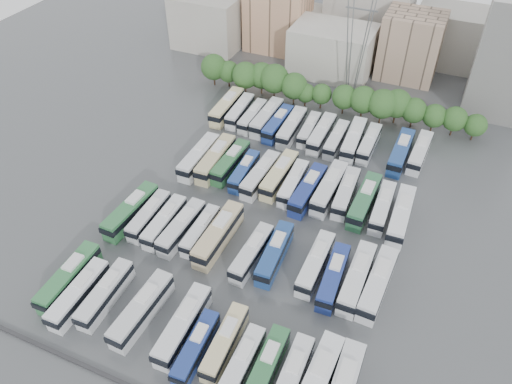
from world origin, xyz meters
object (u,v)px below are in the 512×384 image
at_px(bus_r1_s3, 181,227).
at_px(bus_r3_s3, 267,117).
at_px(bus_r0_s1, 79,294).
at_px(apartment_tower, 512,56).
at_px(bus_r3_s7, 322,134).
at_px(bus_r3_s9, 353,140).
at_px(bus_r2_s11, 364,201).
at_px(bus_r3_s13, 420,152).
at_px(bus_r3_s6, 309,129).
at_px(bus_r0_s8, 225,342).
at_px(electricity_pylon, 360,20).
at_px(bus_r1_s13, 378,283).
at_px(bus_r0_s9, 241,365).
at_px(bus_r1_s12, 357,278).
at_px(bus_r1_s11, 333,277).
at_px(bus_r2_s9, 329,188).
at_px(bus_r1_s7, 252,253).
at_px(bus_r0_s10, 266,368).
at_px(bus_r1_s1, 149,216).
at_px(bus_r3_s5, 292,127).
at_px(bus_r0_s7, 196,347).
at_px(bus_r1_s0, 131,211).
at_px(bus_r3_s12, 401,152).
at_px(bus_r2_s13, 401,215).
at_px(bus_r0_s6, 183,325).
at_px(bus_r2_s7, 293,183).
at_px(bus_r0_s12, 316,383).
at_px(bus_r1_s8, 275,253).
at_px(bus_r0_s11, 291,379).
at_px(bus_r2_s1, 199,157).
at_px(bus_r2_s4, 244,171).
at_px(bus_r1_s10, 315,263).
at_px(bus_r3_s8, 336,139).
at_px(bus_r2_s10, 346,193).
at_px(bus_r0_s2, 105,294).
at_px(bus_r3_s10, 369,143).
at_px(bus_r3_s0, 227,107).
at_px(bus_r2_s5, 260,175).
at_px(bus_r1_s5, 218,234).
at_px(bus_r2_s6, 279,175).
at_px(bus_r2_s12, 382,207).
at_px(bus_r0_s4, 142,309).
at_px(bus_r2_s3, 231,162).

distance_m(bus_r1_s3, bus_r3_s3, 37.03).
bearing_deg(bus_r0_s1, apartment_tower, 56.43).
relative_size(bus_r3_s7, bus_r3_s9, 0.95).
relative_size(bus_r2_s11, bus_r3_s13, 1.07).
bearing_deg(bus_r3_s6, bus_r0_s8, -85.63).
relative_size(electricity_pylon, bus_r3_s9, 2.56).
relative_size(electricity_pylon, bus_r1_s13, 2.52).
height_order(bus_r0_s9, bus_r1_s12, bus_r1_s12).
relative_size(bus_r1_s11, bus_r3_s9, 0.92).
bearing_deg(bus_r2_s9, bus_r1_s7, -106.42).
height_order(bus_r0_s10, bus_r1_s1, bus_r0_s10).
distance_m(bus_r0_s1, bus_r3_s5, 55.32).
xyz_separation_m(bus_r0_s7, bus_r0_s8, (3.22, 2.23, 0.08)).
distance_m(bus_r2_s11, bus_r3_s7, 21.92).
distance_m(bus_r1_s0, bus_r3_s12, 53.46).
bearing_deg(electricity_pylon, bus_r0_s9, -85.23).
height_order(bus_r1_s0, bus_r2_s13, bus_r2_s13).
height_order(bus_r0_s6, bus_r2_s7, bus_r0_s6).
height_order(bus_r0_s12, bus_r1_s8, bus_r0_s12).
height_order(bus_r1_s3, bus_r3_s9, bus_r3_s9).
xyz_separation_m(bus_r2_s9, bus_r3_s6, (-9.80, 17.24, -0.40)).
xyz_separation_m(bus_r0_s11, bus_r2_s1, (-33.06, 36.41, 0.17)).
bearing_deg(bus_r1_s3, apartment_tower, 56.30).
xyz_separation_m(bus_r0_s1, bus_r3_s13, (39.86, 55.71, 0.03)).
bearing_deg(bus_r2_s4, bus_r0_s6, -81.31).
distance_m(bus_r1_s10, bus_r2_s1, 34.27).
height_order(apartment_tower, bus_r3_s6, apartment_tower).
bearing_deg(bus_r3_s8, bus_r0_s9, -86.31).
bearing_deg(apartment_tower, bus_r1_s0, -130.64).
distance_m(bus_r3_s5, bus_r3_s6, 3.75).
relative_size(bus_r0_s10, bus_r3_s5, 0.92).
height_order(bus_r0_s8, bus_r3_s5, bus_r3_s5).
height_order(bus_r2_s4, bus_r2_s10, bus_r2_s10).
distance_m(bus_r0_s2, bus_r3_s10, 59.30).
xyz_separation_m(bus_r2_s13, bus_r3_s10, (-10.27, 19.20, -0.26)).
bearing_deg(bus_r0_s11, bus_r3_s9, 96.35).
relative_size(bus_r1_s12, bus_r2_s10, 1.06).
height_order(bus_r1_s11, bus_r2_s10, bus_r2_s10).
height_order(bus_r0_s12, bus_r3_s0, bus_r0_s12).
distance_m(bus_r2_s5, bus_r2_s13, 26.56).
bearing_deg(bus_r1_s5, bus_r0_s10, -48.33).
bearing_deg(bus_r1_s7, bus_r0_s1, -136.26).
bearing_deg(bus_r2_s1, bus_r1_s13, -23.63).
bearing_deg(apartment_tower, bus_r2_s6, -128.34).
height_order(bus_r1_s10, bus_r2_s4, bus_r1_s10).
relative_size(bus_r0_s10, bus_r2_s12, 0.98).
xyz_separation_m(bus_r2_s6, bus_r3_s0, (-19.86, 17.93, 0.06)).
height_order(bus_r1_s11, bus_r2_s6, bus_r2_s6).
bearing_deg(bus_r0_s4, bus_r2_s3, 97.28).
bearing_deg(bus_r3_s0, bus_r1_s5, -67.18).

